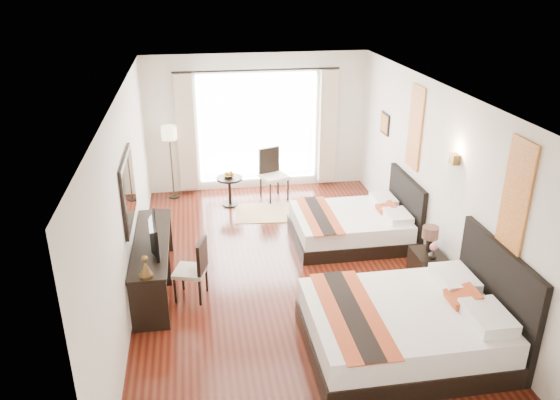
{
  "coord_description": "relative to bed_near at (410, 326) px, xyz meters",
  "views": [
    {
      "loc": [
        -1.28,
        -7.03,
        4.32
      ],
      "look_at": [
        -0.12,
        0.11,
        1.23
      ],
      "focal_mm": 35.0,
      "sensor_mm": 36.0,
      "label": 1
    }
  ],
  "objects": [
    {
      "name": "floor",
      "position": [
        -1.14,
        1.9,
        -0.35
      ],
      "size": [
        4.5,
        7.5,
        0.01
      ],
      "primitive_type": "cube",
      "color": "#380F0A",
      "rests_on": "ground"
    },
    {
      "name": "ceiling",
      "position": [
        -1.14,
        1.9,
        2.45
      ],
      "size": [
        4.5,
        7.5,
        0.02
      ],
      "primitive_type": "cube",
      "color": "white",
      "rests_on": "wall_headboard"
    },
    {
      "name": "wall_headboard",
      "position": [
        1.11,
        1.9,
        1.06
      ],
      "size": [
        0.01,
        7.5,
        2.8
      ],
      "primitive_type": "cube",
      "color": "silver",
      "rests_on": "floor"
    },
    {
      "name": "wall_desk",
      "position": [
        -3.38,
        1.9,
        1.06
      ],
      "size": [
        0.01,
        7.5,
        2.8
      ],
      "primitive_type": "cube",
      "color": "silver",
      "rests_on": "floor"
    },
    {
      "name": "wall_window",
      "position": [
        -1.14,
        5.65,
        1.06
      ],
      "size": [
        4.5,
        0.01,
        2.8
      ],
      "primitive_type": "cube",
      "color": "silver",
      "rests_on": "floor"
    },
    {
      "name": "wall_entry",
      "position": [
        -1.14,
        -1.84,
        1.06
      ],
      "size": [
        4.5,
        0.01,
        2.8
      ],
      "primitive_type": "cube",
      "color": "silver",
      "rests_on": "floor"
    },
    {
      "name": "window_glass",
      "position": [
        -1.14,
        5.63,
        0.96
      ],
      "size": [
        2.4,
        0.02,
        2.2
      ],
      "primitive_type": "cube",
      "color": "white",
      "rests_on": "wall_window"
    },
    {
      "name": "sheer_curtain",
      "position": [
        -1.14,
        5.57,
        0.96
      ],
      "size": [
        2.3,
        0.02,
        2.1
      ],
      "primitive_type": "cube",
      "color": "white",
      "rests_on": "wall_window"
    },
    {
      "name": "drape_left",
      "position": [
        -2.59,
        5.53,
        0.94
      ],
      "size": [
        0.35,
        0.14,
        2.35
      ],
      "primitive_type": "cube",
      "color": "#C1AD95",
      "rests_on": "floor"
    },
    {
      "name": "drape_right",
      "position": [
        0.31,
        5.53,
        0.94
      ],
      "size": [
        0.35,
        0.14,
        2.35
      ],
      "primitive_type": "cube",
      "color": "#C1AD95",
      "rests_on": "floor"
    },
    {
      "name": "art_panel_near",
      "position": [
        1.09,
        -0.0,
        1.61
      ],
      "size": [
        0.03,
        0.5,
        1.35
      ],
      "primitive_type": "cube",
      "color": "#933E15",
      "rests_on": "wall_headboard"
    },
    {
      "name": "art_panel_far",
      "position": [
        1.09,
        2.93,
        1.61
      ],
      "size": [
        0.03,
        0.5,
        1.35
      ],
      "primitive_type": "cube",
      "color": "#933E15",
      "rests_on": "wall_headboard"
    },
    {
      "name": "wall_sconce",
      "position": [
        1.05,
        1.44,
        1.58
      ],
      "size": [
        0.1,
        0.14,
        0.14
      ],
      "primitive_type": "cube",
      "color": "#49371A",
      "rests_on": "wall_headboard"
    },
    {
      "name": "mirror_frame",
      "position": [
        -3.36,
        1.96,
        1.21
      ],
      "size": [
        0.04,
        1.25,
        0.95
      ],
      "primitive_type": "cube",
      "color": "black",
      "rests_on": "wall_desk"
    },
    {
      "name": "mirror_glass",
      "position": [
        -3.33,
        1.96,
        1.21
      ],
      "size": [
        0.01,
        1.12,
        0.82
      ],
      "primitive_type": "cube",
      "color": "white",
      "rests_on": "mirror_frame"
    },
    {
      "name": "bed_near",
      "position": [
        0.0,
        0.0,
        0.0
      ],
      "size": [
        2.34,
        1.82,
        1.32
      ],
      "color": "black",
      "rests_on": "floor"
    },
    {
      "name": "bed_far",
      "position": [
        0.18,
        2.93,
        -0.05
      ],
      "size": [
        1.97,
        1.53,
        1.1
      ],
      "color": "black",
      "rests_on": "floor"
    },
    {
      "name": "nightstand",
      "position": [
        0.84,
        1.44,
        -0.09
      ],
      "size": [
        0.42,
        0.51,
        0.49
      ],
      "primitive_type": "cube",
      "color": "black",
      "rests_on": "floor"
    },
    {
      "name": "table_lamp",
      "position": [
        0.87,
        1.51,
        0.41
      ],
      "size": [
        0.24,
        0.24,
        0.37
      ],
      "color": "black",
      "rests_on": "nightstand"
    },
    {
      "name": "vase",
      "position": [
        0.82,
        1.26,
        0.22
      ],
      "size": [
        0.13,
        0.13,
        0.13
      ],
      "primitive_type": "imported",
      "rotation": [
        0.0,
        0.0,
        0.06
      ],
      "color": "black",
      "rests_on": "nightstand"
    },
    {
      "name": "console_desk",
      "position": [
        -3.13,
        1.96,
        0.04
      ],
      "size": [
        0.5,
        2.2,
        0.76
      ],
      "primitive_type": "cube",
      "color": "black",
      "rests_on": "floor"
    },
    {
      "name": "television",
      "position": [
        -3.11,
        1.66,
        0.64
      ],
      "size": [
        0.18,
        0.79,
        0.45
      ],
      "primitive_type": "imported",
      "rotation": [
        0.0,
        0.0,
        1.67
      ],
      "color": "black",
      "rests_on": "console_desk"
    },
    {
      "name": "bronze_figurine",
      "position": [
        -3.13,
        0.96,
        0.54
      ],
      "size": [
        0.2,
        0.2,
        0.26
      ],
      "primitive_type": null,
      "rotation": [
        0.0,
        0.0,
        0.18
      ],
      "color": "#49371A",
      "rests_on": "console_desk"
    },
    {
      "name": "desk_chair",
      "position": [
        -2.58,
        1.59,
        -0.07
      ],
      "size": [
        0.53,
        0.53,
        0.9
      ],
      "rotation": [
        0.0,
        0.0,
        2.84
      ],
      "color": "#BEAC92",
      "rests_on": "floor"
    },
    {
      "name": "floor_lamp",
      "position": [
        -2.91,
        5.35,
        0.91
      ],
      "size": [
        0.3,
        0.3,
        1.49
      ],
      "color": "black",
      "rests_on": "floor"
    },
    {
      "name": "side_table",
      "position": [
        -1.81,
        4.77,
        -0.05
      ],
      "size": [
        0.5,
        0.5,
        0.58
      ],
      "primitive_type": "cylinder",
      "color": "black",
      "rests_on": "floor"
    },
    {
      "name": "fruit_bowl",
      "position": [
        -1.82,
        4.76,
        0.27
      ],
      "size": [
        0.22,
        0.22,
        0.05
      ],
      "primitive_type": "imported",
      "rotation": [
        0.0,
        0.0,
        0.01
      ],
      "color": "#452E18",
      "rests_on": "side_table"
    },
    {
      "name": "window_chair",
      "position": [
        -0.91,
        4.96,
        -0.03
      ],
      "size": [
        0.61,
        0.61,
        1.02
      ],
      "rotation": [
        0.0,
        0.0,
        -1.21
      ],
      "color": "#BEAC92",
      "rests_on": "floor"
    },
    {
      "name": "jute_rug",
      "position": [
        -1.08,
        4.27,
        -0.33
      ],
      "size": [
        1.43,
        1.04,
        0.01
      ],
      "primitive_type": "cube",
      "rotation": [
        0.0,
        0.0,
        -0.09
      ],
      "color": "tan",
      "rests_on": "floor"
    }
  ]
}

